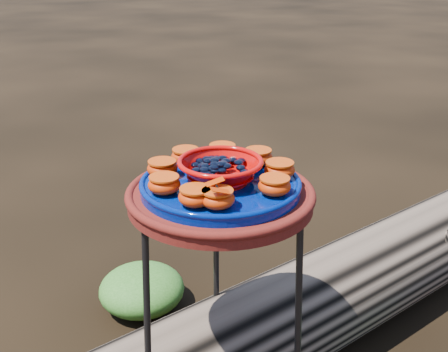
{
  "coord_description": "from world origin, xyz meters",
  "views": [
    {
      "loc": [
        -0.07,
        -1.18,
        1.26
      ],
      "look_at": [
        0.01,
        0.0,
        0.77
      ],
      "focal_mm": 45.0,
      "sensor_mm": 36.0,
      "label": 1
    }
  ],
  "objects": [
    {
      "name": "cobalt_plate",
      "position": [
        0.0,
        0.0,
        0.75
      ],
      "size": [
        0.37,
        0.37,
        0.02
      ],
      "primitive_type": "cylinder",
      "color": "#010A46",
      "rests_on": "terracotta_saucer"
    },
    {
      "name": "orange_half_7",
      "position": [
        -0.13,
        -0.06,
        0.78
      ],
      "size": [
        0.07,
        0.07,
        0.04
      ],
      "primitive_type": "ellipsoid",
      "color": "#C53A00",
      "rests_on": "cobalt_plate"
    },
    {
      "name": "orange_half_3",
      "position": [
        0.1,
        0.1,
        0.78
      ],
      "size": [
        0.07,
        0.07,
        0.04
      ],
      "primitive_type": "ellipsoid",
      "color": "#C53A00",
      "rests_on": "cobalt_plate"
    },
    {
      "name": "orange_half_5",
      "position": [
        -0.08,
        0.11,
        0.78
      ],
      "size": [
        0.07,
        0.07,
        0.04
      ],
      "primitive_type": "ellipsoid",
      "color": "#C53A00",
      "rests_on": "cobalt_plate"
    },
    {
      "name": "orange_half_8",
      "position": [
        -0.06,
        -0.12,
        0.78
      ],
      "size": [
        0.07,
        0.07,
        0.04
      ],
      "primitive_type": "ellipsoid",
      "color": "#C53A00",
      "rests_on": "cobalt_plate"
    },
    {
      "name": "red_bowl",
      "position": [
        0.0,
        0.0,
        0.78
      ],
      "size": [
        0.18,
        0.18,
        0.05
      ],
      "primitive_type": null,
      "color": "#CA0805",
      "rests_on": "cobalt_plate"
    },
    {
      "name": "driftwood_log",
      "position": [
        0.38,
        0.38,
        0.16
      ],
      "size": [
        1.68,
        1.35,
        0.32
      ],
      "primitive_type": null,
      "rotation": [
        0.0,
        0.0,
        0.6
      ],
      "color": "black",
      "rests_on": "ground"
    },
    {
      "name": "butterfly",
      "position": [
        -0.01,
        -0.14,
        0.81
      ],
      "size": [
        0.09,
        0.07,
        0.01
      ],
      "primitive_type": null,
      "rotation": [
        0.0,
        0.0,
        0.18
      ],
      "color": "#C42C00",
      "rests_on": "orange_half_0"
    },
    {
      "name": "terracotta_saucer",
      "position": [
        0.0,
        0.0,
        0.72
      ],
      "size": [
        0.43,
        0.43,
        0.03
      ],
      "primitive_type": "cylinder",
      "color": "#3F1610",
      "rests_on": "plant_stand"
    },
    {
      "name": "orange_half_2",
      "position": [
        0.14,
        0.01,
        0.78
      ],
      "size": [
        0.07,
        0.07,
        0.04
      ],
      "primitive_type": "ellipsoid",
      "color": "#C53A00",
      "rests_on": "cobalt_plate"
    },
    {
      "name": "orange_half_0",
      "position": [
        -0.01,
        -0.14,
        0.78
      ],
      "size": [
        0.07,
        0.07,
        0.04
      ],
      "primitive_type": "ellipsoid",
      "color": "#C53A00",
      "rests_on": "cobalt_plate"
    },
    {
      "name": "orange_half_6",
      "position": [
        -0.13,
        0.04,
        0.78
      ],
      "size": [
        0.07,
        0.07,
        0.04
      ],
      "primitive_type": "ellipsoid",
      "color": "#C53A00",
      "rests_on": "cobalt_plate"
    },
    {
      "name": "orange_half_4",
      "position": [
        0.01,
        0.14,
        0.78
      ],
      "size": [
        0.07,
        0.07,
        0.04
      ],
      "primitive_type": "ellipsoid",
      "color": "#C53A00",
      "rests_on": "cobalt_plate"
    },
    {
      "name": "orange_half_1",
      "position": [
        0.11,
        -0.08,
        0.78
      ],
      "size": [
        0.07,
        0.07,
        0.04
      ],
      "primitive_type": "ellipsoid",
      "color": "#C53A00",
      "rests_on": "cobalt_plate"
    },
    {
      "name": "foliage_back",
      "position": [
        -0.26,
        0.6,
        0.08
      ],
      "size": [
        0.32,
        0.32,
        0.16
      ],
      "primitive_type": "ellipsoid",
      "color": "#286318",
      "rests_on": "ground"
    },
    {
      "name": "glass_gems",
      "position": [
        0.0,
        0.0,
        0.82
      ],
      "size": [
        0.14,
        0.14,
        0.02
      ],
      "primitive_type": null,
      "color": "black",
      "rests_on": "red_bowl"
    },
    {
      "name": "plant_stand",
      "position": [
        0.0,
        0.0,
        0.35
      ],
      "size": [
        0.44,
        0.44,
        0.7
      ],
      "primitive_type": null,
      "color": "black",
      "rests_on": "ground"
    }
  ]
}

